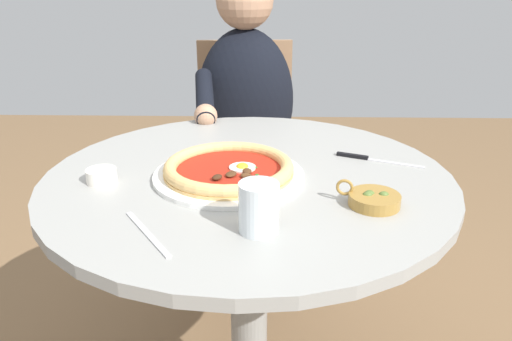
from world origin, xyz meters
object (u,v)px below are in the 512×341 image
olive_pan (373,199)px  ramekin_capers (101,175)px  diner_person (245,154)px  cafe_chair_diner (246,134)px  water_glass (259,210)px  steak_knife (366,158)px  fork_utensil (147,233)px  dining_table (249,246)px  pizza_on_plate (229,170)px

olive_pan → ramekin_capers: bearing=-10.0°
ramekin_capers → olive_pan: (-0.56, 0.10, -0.00)m
diner_person → cafe_chair_diner: bearing=-87.6°
ramekin_capers → water_glass: bearing=149.2°
steak_knife → fork_utensil: bearing=39.8°
dining_table → steak_knife: size_ratio=4.64×
ramekin_capers → cafe_chair_diner: size_ratio=0.07×
diner_person → ramekin_capers: bearing=70.5°
dining_table → diner_person: bearing=-86.9°
water_glass → steak_knife: bearing=-125.6°
water_glass → diner_person: bearing=-86.0°
water_glass → diner_person: 1.00m
pizza_on_plate → cafe_chair_diner: 0.90m
water_glass → ramekin_capers: 0.39m
diner_person → water_glass: bearing=94.0°
ramekin_capers → fork_utensil: (-0.15, 0.22, -0.01)m
pizza_on_plate → fork_utensil: (0.12, 0.25, -0.02)m
fork_utensil → dining_table: bearing=-120.2°
pizza_on_plate → fork_utensil: pizza_on_plate is taller
pizza_on_plate → diner_person: size_ratio=0.29×
dining_table → water_glass: size_ratio=10.15×
fork_utensil → pizza_on_plate: bearing=-115.8°
ramekin_capers → olive_pan: bearing=170.0°
dining_table → pizza_on_plate: (0.04, 0.03, 0.21)m
ramekin_capers → olive_pan: olive_pan is taller
water_glass → fork_utensil: water_glass is taller
water_glass → cafe_chair_diner: cafe_chair_diner is taller
dining_table → fork_utensil: (0.16, 0.28, 0.19)m
olive_pan → cafe_chair_diner: 1.07m
olive_pan → diner_person: bearing=-71.7°
pizza_on_plate → steak_knife: bearing=-159.9°
water_glass → dining_table: bearing=-83.7°
water_glass → steak_knife: 0.43m
dining_table → diner_person: size_ratio=0.78×
cafe_chair_diner → pizza_on_plate: bearing=90.3°
ramekin_capers → fork_utensil: bearing=124.1°
water_glass → cafe_chair_diner: size_ratio=0.10×
olive_pan → diner_person: size_ratio=0.11×
pizza_on_plate → ramekin_capers: size_ratio=5.15×
steak_knife → cafe_chair_diner: (0.32, -0.76, -0.19)m
diner_person → olive_pan: bearing=108.3°
pizza_on_plate → dining_table: bearing=-146.4°
water_glass → diner_person: diner_person is taller
dining_table → fork_utensil: fork_utensil is taller
steak_knife → fork_utensil: size_ratio=1.26×
dining_table → steak_knife: 0.35m
pizza_on_plate → diner_person: (-0.00, -0.73, -0.23)m
olive_pan → diner_person: diner_person is taller
steak_knife → cafe_chair_diner: cafe_chair_diner is taller
pizza_on_plate → olive_pan: (-0.29, 0.13, -0.00)m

